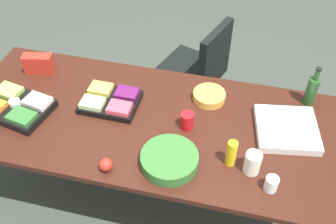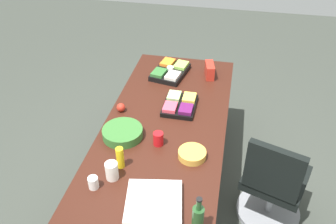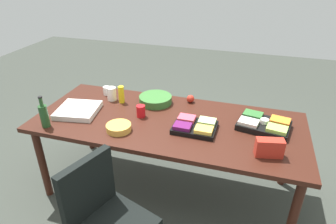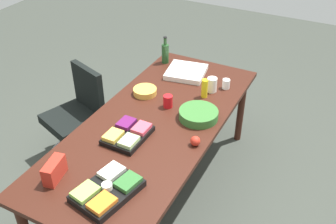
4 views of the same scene
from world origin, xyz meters
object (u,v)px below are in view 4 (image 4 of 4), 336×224
object	(u,v)px
pizza_box	(186,72)
chip_bag_red	(54,170)
salad_bowl	(199,114)
wine_bottle	(165,53)
veggie_tray	(107,190)
chip_bowl	(145,91)
apple_red	(195,141)
mayo_jar	(212,85)
red_solo_cup	(168,101)
fruit_platter	(128,134)
office_chair	(78,124)
paper_cup	(226,84)
mustard_bottle	(205,88)
conference_table	(154,129)

from	to	relation	value
pizza_box	chip_bag_red	distance (m)	1.72
salad_bowl	wine_bottle	distance (m)	1.03
salad_bowl	veggie_tray	bearing A→B (deg)	169.95
chip_bowl	apple_red	xyz separation A→B (m)	(-0.46, -0.70, 0.01)
chip_bowl	mayo_jar	size ratio (longest dim) A/B	1.56
veggie_tray	red_solo_cup	world-z (taller)	red_solo_cup
chip_bowl	apple_red	world-z (taller)	apple_red
fruit_platter	red_solo_cup	xyz separation A→B (m)	(0.52, -0.08, 0.02)
veggie_tray	red_solo_cup	bearing A→B (deg)	6.11
salad_bowl	pizza_box	bearing A→B (deg)	32.73
office_chair	chip_bowl	bearing A→B (deg)	-72.93
fruit_platter	veggie_tray	distance (m)	0.59
paper_cup	wine_bottle	bearing A→B (deg)	74.76
office_chair	paper_cup	bearing A→B (deg)	-63.65
veggie_tray	chip_bowl	xyz separation A→B (m)	(1.17, 0.40, -0.01)
mustard_bottle	red_solo_cup	world-z (taller)	mustard_bottle
mayo_jar	wine_bottle	bearing A→B (deg)	64.11
red_solo_cup	chip_bag_red	xyz separation A→B (m)	(-1.12, 0.28, 0.02)
mayo_jar	fruit_platter	bearing A→B (deg)	161.12
red_solo_cup	mayo_jar	xyz separation A→B (m)	(0.41, -0.24, 0.01)
pizza_box	mayo_jar	size ratio (longest dim) A/B	2.66
conference_table	salad_bowl	size ratio (longest dim) A/B	7.41
conference_table	wine_bottle	world-z (taller)	wine_bottle
veggie_tray	chip_bag_red	size ratio (longest dim) A/B	2.35
mayo_jar	paper_cup	distance (m)	0.15
conference_table	fruit_platter	size ratio (longest dim) A/B	6.58
chip_bag_red	fruit_platter	bearing A→B (deg)	-18.52
conference_table	chip_bowl	xyz separation A→B (m)	(0.35, 0.28, 0.10)
fruit_platter	paper_cup	xyz separation A→B (m)	(1.04, -0.41, 0.01)
apple_red	chip_bag_red	bearing A→B (deg)	137.09
chip_bowl	wine_bottle	distance (m)	0.65
office_chair	pizza_box	xyz separation A→B (m)	(0.71, -0.84, 0.45)
mustard_bottle	mayo_jar	world-z (taller)	mustard_bottle
pizza_box	apple_red	bearing A→B (deg)	-160.98
chip_bag_red	wine_bottle	bearing A→B (deg)	3.76
conference_table	paper_cup	bearing A→B (deg)	-23.33
office_chair	paper_cup	world-z (taller)	office_chair
wine_bottle	chip_bag_red	bearing A→B (deg)	-176.24
wine_bottle	pizza_box	bearing A→B (deg)	-113.46
conference_table	salad_bowl	bearing A→B (deg)	-53.78
office_chair	chip_bowl	xyz separation A→B (m)	(0.20, -0.67, 0.45)
veggie_tray	mustard_bottle	xyz separation A→B (m)	(1.37, -0.10, 0.05)
wine_bottle	office_chair	bearing A→B (deg)	146.84
apple_red	mayo_jar	size ratio (longest dim) A/B	0.56
chip_bowl	pizza_box	bearing A→B (deg)	-19.46
paper_cup	mustard_bottle	bearing A→B (deg)	152.25
veggie_tray	wine_bottle	size ratio (longest dim) A/B	1.65
office_chair	pizza_box	size ratio (longest dim) A/B	2.61
chip_bag_red	wine_bottle	distance (m)	1.84
veggie_tray	pizza_box	world-z (taller)	veggie_tray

